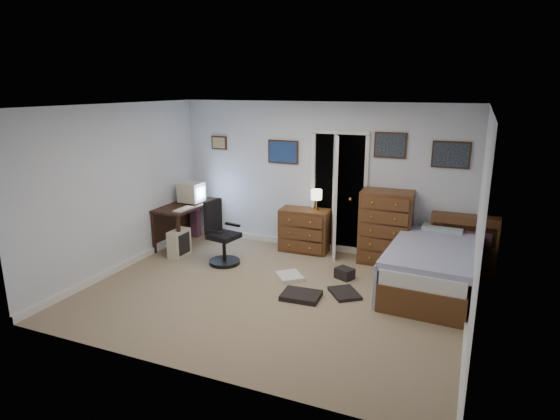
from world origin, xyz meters
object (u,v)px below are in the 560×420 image
object	(u,v)px
office_chair	(221,240)
low_dresser	(304,230)
computer_desk	(182,213)
tall_dresser	(386,227)
bed	(432,266)

from	to	relation	value
office_chair	low_dresser	world-z (taller)	office_chair
office_chair	low_dresser	bearing A→B (deg)	56.05
computer_desk	tall_dresser	distance (m)	3.51
office_chair	low_dresser	xyz separation A→B (m)	(1.02, 1.06, -0.02)
computer_desk	bed	bearing A→B (deg)	-2.27
bed	low_dresser	bearing A→B (deg)	163.81
low_dresser	bed	distance (m)	2.28
office_chair	bed	world-z (taller)	office_chair
low_dresser	tall_dresser	distance (m)	1.38
computer_desk	office_chair	world-z (taller)	office_chair
computer_desk	low_dresser	distance (m)	2.18
low_dresser	office_chair	bearing A→B (deg)	-137.04
computer_desk	low_dresser	size ratio (longest dim) A/B	1.57
bed	office_chair	bearing A→B (deg)	-171.50
low_dresser	computer_desk	bearing A→B (deg)	-170.13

